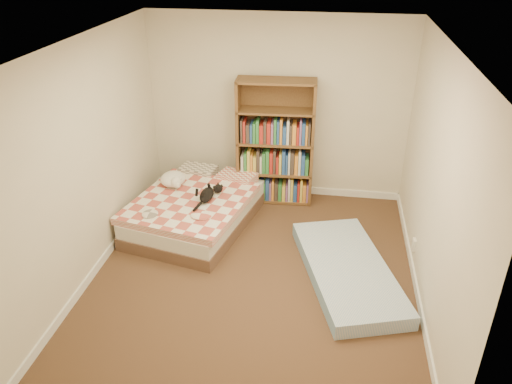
# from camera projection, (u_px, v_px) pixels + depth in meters

# --- Properties ---
(room) EXTENTS (3.51, 4.01, 2.51)m
(room) POSITION_uv_depth(u_px,v_px,m) (254.00, 177.00, 5.00)
(room) COLOR #422E1C
(room) RESTS_ON ground
(bed) EXTENTS (1.60, 2.01, 0.48)m
(bed) POSITION_uv_depth(u_px,v_px,m) (196.00, 209.00, 6.40)
(bed) COLOR brown
(bed) RESTS_ON room
(bookshelf) EXTENTS (1.05, 0.40, 1.72)m
(bookshelf) POSITION_uv_depth(u_px,v_px,m) (275.00, 159.00, 6.83)
(bookshelf) COLOR #55301D
(bookshelf) RESTS_ON room
(floor_mattress) EXTENTS (1.34, 2.00, 0.17)m
(floor_mattress) POSITION_uv_depth(u_px,v_px,m) (347.00, 270.00, 5.47)
(floor_mattress) COLOR #7BA4CD
(floor_mattress) RESTS_ON room
(black_cat) EXTENTS (0.33, 0.61, 0.14)m
(black_cat) POSITION_uv_depth(u_px,v_px,m) (208.00, 194.00, 6.19)
(black_cat) COLOR black
(black_cat) RESTS_ON bed
(white_dog) EXTENTS (0.38, 0.41, 0.17)m
(white_dog) POSITION_uv_depth(u_px,v_px,m) (173.00, 179.00, 6.48)
(white_dog) COLOR white
(white_dog) RESTS_ON bed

